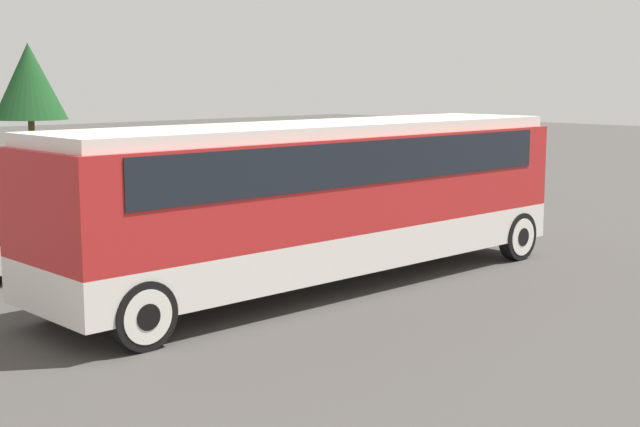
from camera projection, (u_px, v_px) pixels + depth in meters
The scene contains 5 objects.
ground_plane at pixel (320, 286), 17.08m from camera, with size 120.00×120.00×0.00m, color #423F3D.
tour_bus at pixel (324, 188), 16.87m from camera, with size 11.41×2.69×3.12m.
parked_car_near at pixel (161, 199), 24.05m from camera, with size 4.75×1.97×1.40m.
parked_car_mid at pixel (171, 220), 20.55m from camera, with size 4.25×1.88×1.39m.
tree_center at pixel (29, 82), 39.05m from camera, with size 3.22×3.22×5.50m.
Camera 1 is at (-11.52, -12.07, 3.93)m, focal length 50.00 mm.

